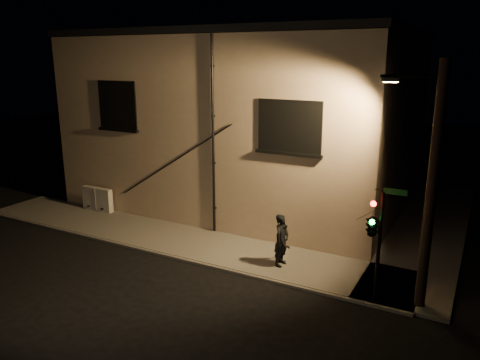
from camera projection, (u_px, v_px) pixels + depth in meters
The scene contains 8 objects.
ground at pixel (215, 268), 17.30m from camera, with size 90.00×90.00×0.00m, color black.
sidewalk at pixel (291, 234), 20.46m from camera, with size 21.00×16.00×0.12m.
building at pixel (253, 117), 25.20m from camera, with size 16.20×12.23×8.80m.
utility_cabinet at pixel (97, 199), 23.30m from camera, with size 1.77×0.30×1.17m, color beige.
pedestrian_a at pixel (282, 240), 17.02m from camera, with size 0.71×0.47×1.96m, color black.
pedestrian_b at pixel (283, 244), 17.15m from camera, with size 0.77×0.60×1.58m, color black.
traffic_signal at pixel (373, 225), 14.34m from camera, with size 1.39×2.15×3.64m.
streetlamp_pole at pixel (429, 184), 13.62m from camera, with size 2.03×1.40×7.54m.
Camera 1 is at (8.34, -13.56, 7.57)m, focal length 35.00 mm.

